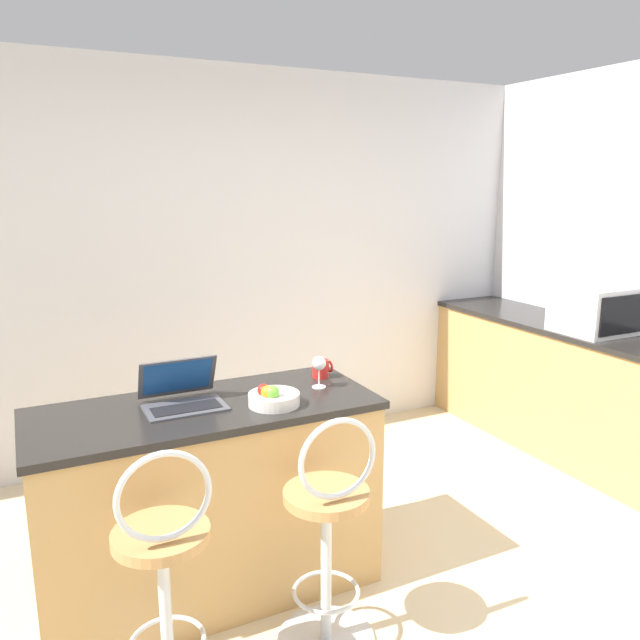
{
  "coord_description": "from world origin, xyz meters",
  "views": [
    {
      "loc": [
        -1.19,
        -1.78,
        1.85
      ],
      "look_at": [
        0.5,
        1.66,
        1.0
      ],
      "focal_mm": 35.0,
      "sensor_mm": 36.0,
      "label": 1
    }
  ],
  "objects_px": {
    "laptop": "(182,394)",
    "fruit_bowl": "(273,398)",
    "mug_red": "(321,369)",
    "microwave": "(600,309)",
    "bar_stool_far": "(328,540)",
    "wine_glass_tall": "(319,365)",
    "bar_stool_near": "(165,585)"
  },
  "relations": [
    {
      "from": "fruit_bowl",
      "to": "mug_red",
      "type": "bearing_deg",
      "value": 36.29
    },
    {
      "from": "bar_stool_near",
      "to": "bar_stool_far",
      "type": "height_order",
      "value": "same"
    },
    {
      "from": "bar_stool_near",
      "to": "microwave",
      "type": "bearing_deg",
      "value": 14.34
    },
    {
      "from": "mug_red",
      "to": "bar_stool_far",
      "type": "bearing_deg",
      "value": -114.09
    },
    {
      "from": "mug_red",
      "to": "microwave",
      "type": "bearing_deg",
      "value": 2.22
    },
    {
      "from": "bar_stool_far",
      "to": "microwave",
      "type": "distance_m",
      "value": 2.54
    },
    {
      "from": "microwave",
      "to": "fruit_bowl",
      "type": "bearing_deg",
      "value": -171.81
    },
    {
      "from": "bar_stool_near",
      "to": "microwave",
      "type": "distance_m",
      "value": 3.14
    },
    {
      "from": "microwave",
      "to": "mug_red",
      "type": "relative_size",
      "value": 5.34
    },
    {
      "from": "microwave",
      "to": "mug_red",
      "type": "xyz_separation_m",
      "value": [
        -2.04,
        -0.08,
        -0.11
      ]
    },
    {
      "from": "fruit_bowl",
      "to": "mug_red",
      "type": "relative_size",
      "value": 2.27
    },
    {
      "from": "fruit_bowl",
      "to": "mug_red",
      "type": "height_order",
      "value": "fruit_bowl"
    },
    {
      "from": "microwave",
      "to": "wine_glass_tall",
      "type": "xyz_separation_m",
      "value": [
        -2.12,
        -0.21,
        -0.04
      ]
    },
    {
      "from": "bar_stool_near",
      "to": "bar_stool_far",
      "type": "xyz_separation_m",
      "value": [
        0.64,
        0.0,
        0.0
      ]
    },
    {
      "from": "fruit_bowl",
      "to": "bar_stool_near",
      "type": "bearing_deg",
      "value": -144.39
    },
    {
      "from": "bar_stool_far",
      "to": "mug_red",
      "type": "bearing_deg",
      "value": 65.91
    },
    {
      "from": "mug_red",
      "to": "wine_glass_tall",
      "type": "bearing_deg",
      "value": -119.81
    },
    {
      "from": "bar_stool_near",
      "to": "mug_red",
      "type": "distance_m",
      "value": 1.26
    },
    {
      "from": "laptop",
      "to": "microwave",
      "type": "bearing_deg",
      "value": 3.5
    },
    {
      "from": "microwave",
      "to": "wine_glass_tall",
      "type": "bearing_deg",
      "value": -174.22
    },
    {
      "from": "microwave",
      "to": "mug_red",
      "type": "bearing_deg",
      "value": -177.78
    },
    {
      "from": "bar_stool_far",
      "to": "laptop",
      "type": "relative_size",
      "value": 2.98
    },
    {
      "from": "fruit_bowl",
      "to": "wine_glass_tall",
      "type": "relative_size",
      "value": 1.46
    },
    {
      "from": "microwave",
      "to": "wine_glass_tall",
      "type": "relative_size",
      "value": 3.44
    },
    {
      "from": "microwave",
      "to": "mug_red",
      "type": "distance_m",
      "value": 2.05
    },
    {
      "from": "bar_stool_far",
      "to": "fruit_bowl",
      "type": "xyz_separation_m",
      "value": [
        -0.06,
        0.42,
        0.46
      ]
    },
    {
      "from": "bar_stool_far",
      "to": "fruit_bowl",
      "type": "distance_m",
      "value": 0.63
    },
    {
      "from": "laptop",
      "to": "microwave",
      "type": "relative_size",
      "value": 0.64
    },
    {
      "from": "bar_stool_far",
      "to": "microwave",
      "type": "xyz_separation_m",
      "value": [
        2.35,
        0.76,
        0.58
      ]
    },
    {
      "from": "laptop",
      "to": "bar_stool_far",
      "type": "bearing_deg",
      "value": -55.45
    },
    {
      "from": "bar_stool_far",
      "to": "laptop",
      "type": "distance_m",
      "value": 0.87
    },
    {
      "from": "laptop",
      "to": "fruit_bowl",
      "type": "bearing_deg",
      "value": -26.79
    }
  ]
}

